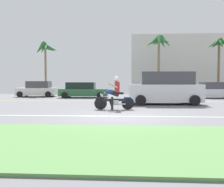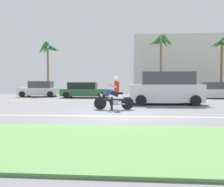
{
  "view_description": "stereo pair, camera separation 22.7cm",
  "coord_description": "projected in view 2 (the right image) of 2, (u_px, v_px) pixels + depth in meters",
  "views": [
    {
      "loc": [
        0.16,
        -9.13,
        1.37
      ],
      "look_at": [
        -0.58,
        3.53,
        0.77
      ],
      "focal_mm": 36.4,
      "sensor_mm": 36.0,
      "label": 1
    },
    {
      "loc": [
        0.39,
        -9.11,
        1.37
      ],
      "look_at": [
        -0.58,
        3.53,
        0.77
      ],
      "focal_mm": 36.4,
      "sensor_mm": 36.0,
      "label": 2
    }
  ],
  "objects": [
    {
      "name": "building_far",
      "position": [
        183.0,
        65.0,
        29.35
      ],
      "size": [
        12.82,
        4.0,
        7.31
      ],
      "primitive_type": "cube",
      "color": "beige",
      "rests_on": "ground"
    },
    {
      "name": "parked_car_2",
      "position": [
        155.0,
        89.0,
        21.36
      ],
      "size": [
        3.84,
        2.05,
        1.59
      ],
      "color": "navy",
      "rests_on": "ground"
    },
    {
      "name": "parked_car_1",
      "position": [
        85.0,
        90.0,
        21.01
      ],
      "size": [
        4.42,
        2.03,
        1.41
      ],
      "color": "#2D663D",
      "rests_on": "ground"
    },
    {
      "name": "motorcyclist",
      "position": [
        114.0,
        96.0,
        11.58
      ],
      "size": [
        2.03,
        0.66,
        1.7
      ],
      "color": "black",
      "rests_on": "ground"
    },
    {
      "name": "palm_tree_1",
      "position": [
        161.0,
        44.0,
        24.89
      ],
      "size": [
        2.99,
        3.04,
        6.65
      ],
      "color": "#846B4C",
      "rests_on": "ground"
    },
    {
      "name": "palm_tree_0",
      "position": [
        222.0,
        47.0,
        23.09
      ],
      "size": [
        2.32,
        2.42,
        5.95
      ],
      "color": "brown",
      "rests_on": "ground"
    },
    {
      "name": "lane_line_far",
      "position": [
        124.0,
        101.0,
        16.86
      ],
      "size": [
        50.4,
        0.12,
        0.01
      ],
      "primitive_type": "cube",
      "color": "yellow",
      "rests_on": "ground"
    },
    {
      "name": "suv_nearby",
      "position": [
        166.0,
        89.0,
        14.43
      ],
      "size": [
        4.7,
        2.31,
        2.05
      ],
      "color": "silver",
      "rests_on": "ground"
    },
    {
      "name": "palm_tree_2",
      "position": [
        48.0,
        51.0,
        24.76
      ],
      "size": [
        2.71,
        2.68,
        5.81
      ],
      "color": "#846B4C",
      "rests_on": "ground"
    },
    {
      "name": "ground",
      "position": [
        122.0,
        109.0,
        12.16
      ],
      "size": [
        56.0,
        30.0,
        0.04
      ],
      "primitive_type": "cube",
      "color": "slate"
    },
    {
      "name": "parked_car_0",
      "position": [
        40.0,
        89.0,
        22.5
      ],
      "size": [
        3.83,
        2.21,
        1.52
      ],
      "color": "white",
      "rests_on": "ground"
    },
    {
      "name": "parked_car_3",
      "position": [
        216.0,
        91.0,
        20.22
      ],
      "size": [
        4.26,
        1.97,
        1.43
      ],
      "color": "silver",
      "rests_on": "ground"
    },
    {
      "name": "grass_median",
      "position": [
        112.0,
        142.0,
        5.09
      ],
      "size": [
        56.0,
        3.8,
        0.06
      ],
      "primitive_type": "cube",
      "color": "#5B8C4C",
      "rests_on": "ground"
    },
    {
      "name": "lane_line_near",
      "position": [
        120.0,
        116.0,
        9.24
      ],
      "size": [
        50.4,
        0.12,
        0.01
      ],
      "primitive_type": "cube",
      "color": "silver",
      "rests_on": "ground"
    }
  ]
}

